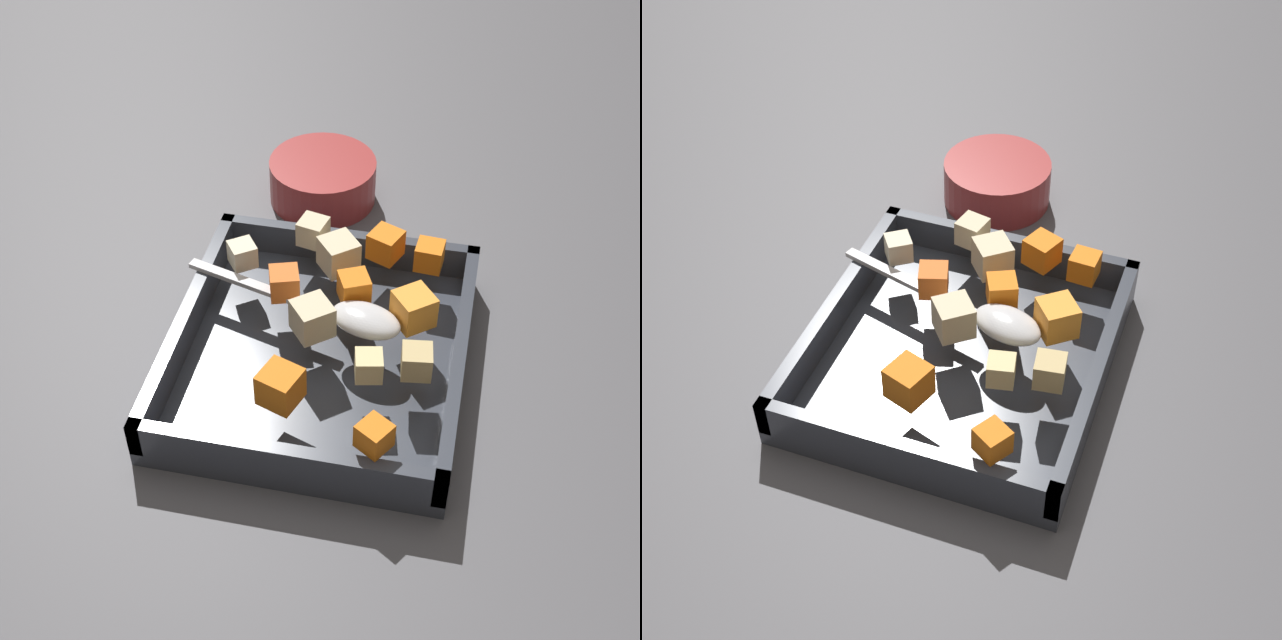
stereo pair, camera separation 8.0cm
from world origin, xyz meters
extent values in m
plane|color=#4C4C51|center=(0.00, 0.00, 0.00)|extent=(4.00, 4.00, 0.00)
cube|color=#333842|center=(0.01, -0.01, 0.01)|extent=(0.29, 0.26, 0.01)
cube|color=#333842|center=(0.01, -0.14, 0.03)|extent=(0.29, 0.01, 0.03)
cube|color=#333842|center=(0.01, 0.11, 0.03)|extent=(0.29, 0.01, 0.03)
cube|color=#333842|center=(-0.13, -0.01, 0.03)|extent=(0.01, 0.26, 0.03)
cube|color=#333842|center=(0.14, -0.01, 0.03)|extent=(0.01, 0.26, 0.03)
cube|color=orange|center=(0.05, -0.04, 0.06)|extent=(0.04, 0.04, 0.03)
cube|color=orange|center=(0.11, -0.10, 0.06)|extent=(0.03, 0.03, 0.03)
cube|color=orange|center=(-0.12, -0.08, 0.06)|extent=(0.03, 0.03, 0.02)
cube|color=orange|center=(0.12, -0.06, 0.06)|extent=(0.04, 0.04, 0.03)
cube|color=orange|center=(-0.08, 0.00, 0.07)|extent=(0.04, 0.04, 0.03)
cube|color=orange|center=(0.04, 0.03, 0.06)|extent=(0.03, 0.03, 0.03)
cube|color=orange|center=(0.03, -0.09, 0.07)|extent=(0.04, 0.04, 0.03)
cube|color=beige|center=(0.12, 0.02, 0.06)|extent=(0.03, 0.03, 0.03)
cube|color=beige|center=(0.08, 0.08, 0.06)|extent=(0.03, 0.03, 0.02)
cube|color=tan|center=(-0.03, -0.11, 0.06)|extent=(0.03, 0.03, 0.03)
cube|color=beige|center=(0.09, -0.01, 0.07)|extent=(0.04, 0.04, 0.03)
cube|color=#E0CC89|center=(-0.04, -0.07, 0.06)|extent=(0.03, 0.03, 0.02)
cube|color=beige|center=(0.00, -0.01, 0.07)|extent=(0.04, 0.04, 0.03)
ellipsoid|color=silver|center=(0.01, -0.05, 0.06)|extent=(0.06, 0.07, 0.02)
cube|color=silver|center=(0.04, 0.05, 0.05)|extent=(0.05, 0.15, 0.01)
cylinder|color=maroon|center=(0.26, 0.04, 0.02)|extent=(0.12, 0.12, 0.05)
camera|label=1|loc=(-0.56, -0.13, 0.62)|focal=50.78mm
camera|label=2|loc=(-0.54, -0.21, 0.62)|focal=50.78mm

